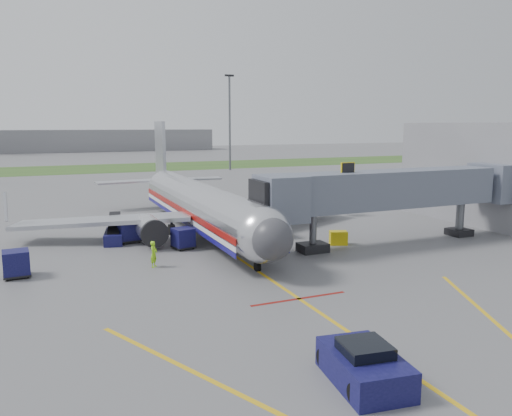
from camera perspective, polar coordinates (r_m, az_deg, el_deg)
name	(u,v)px	position (r m, az deg, el deg)	size (l,w,h in m)	color
ground	(270,279)	(32.36, 1.57, -8.12)	(400.00, 400.00, 0.00)	#565659
grass_strip	(104,168)	(119.10, -16.94, 4.36)	(300.00, 25.00, 0.01)	#2D4C1E
apron_markings	(331,320)	(26.22, 8.53, -12.53)	(21.52, 50.00, 0.01)	gold
airliner	(200,204)	(45.70, -6.44, 0.43)	(32.10, 35.67, 10.25)	silver
jet_bridge	(387,191)	(42.22, 14.73, 1.94)	(25.30, 4.00, 6.90)	slate
terminal	(491,171)	(57.54, 25.27, 3.81)	(10.00, 16.00, 10.00)	slate
light_mast_right	(230,120)	(109.76, -3.03, 9.99)	(2.00, 0.44, 20.40)	#595B60
distant_terminal	(50,141)	(198.09, -22.53, 7.09)	(120.00, 14.00, 8.00)	slate
pushback_tug	(364,366)	(20.40, 12.27, -17.24)	(2.89, 4.20, 1.63)	#0C0C36
baggage_cart_a	(16,264)	(36.05, -25.72, -5.76)	(1.74, 1.74, 1.76)	#0C0C36
baggage_cart_b	(129,231)	(43.40, -14.32, -2.51)	(2.02, 2.02, 1.94)	#0C0C36
baggage_cart_c	(183,238)	(40.27, -8.32, -3.44)	(1.84, 1.84, 1.66)	#0C0C36
belt_loader	(114,236)	(43.77, -15.91, -3.07)	(2.15, 4.66, 2.20)	#0C0C36
ground_power_cart	(338,238)	(41.83, 9.40, -3.40)	(1.65, 1.39, 1.13)	#D5BA0C
ramp_worker	(154,254)	(35.49, -11.60, -5.18)	(0.67, 0.44, 1.84)	#8EDE1A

